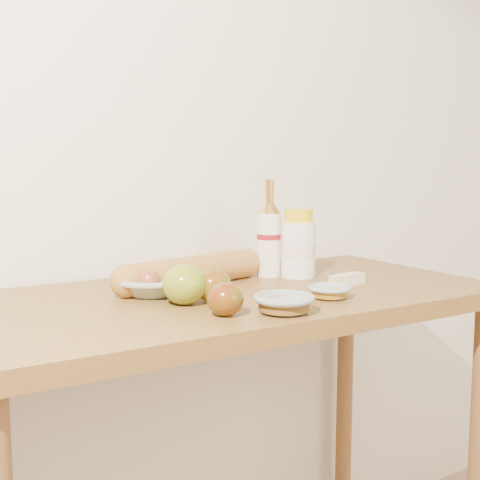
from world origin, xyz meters
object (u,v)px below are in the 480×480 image
Objects in this scene: cream_bottle at (298,246)px; bourbon_bottle at (269,237)px; table at (233,345)px; egg_bowl at (153,283)px; baguette at (191,271)px.

bourbon_bottle is at bearing 146.46° from cream_bottle.
table is 5.01× the size of egg_bowl.
bourbon_bottle is 1.04× the size of egg_bowl.
baguette is (-0.06, 0.10, 0.16)m from table.
egg_bowl reaches higher than table.
bourbon_bottle is 0.24m from baguette.
egg_bowl is at bearing -174.76° from baguette.
baguette is at bearing 18.34° from egg_bowl.
egg_bowl is at bearing 159.50° from table.
cream_bottle is at bearing 1.77° from egg_bowl.
baguette reaches higher than table.
cream_bottle is (0.23, 0.08, 0.20)m from table.
bourbon_bottle reaches higher than table.
bourbon_bottle is 0.36m from egg_bowl.
cream_bottle is at bearing -17.99° from baguette.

